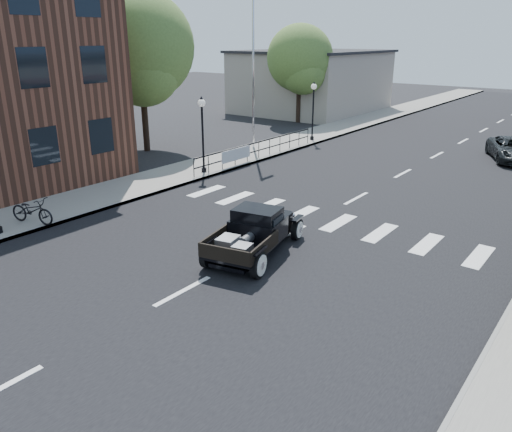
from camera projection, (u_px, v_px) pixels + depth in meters
The scene contains 14 objects.
ground at pixel (253, 254), 15.33m from camera, with size 120.00×120.00×0.00m, color black.
road at pixel (424, 162), 26.55m from camera, with size 14.00×80.00×0.02m, color black.
road_markings at pixel (386, 183), 22.82m from camera, with size 12.00×60.00×0.06m, color silver, non-canonical shape.
sidewalk_left at pixel (291, 142), 31.38m from camera, with size 3.00×80.00×0.15m, color gray.
low_building_left at pixel (312, 82), 43.99m from camera, with size 10.00×12.00×5.00m, color gray.
railing at pixel (259, 148), 26.76m from camera, with size 0.08×10.00×1.00m, color black, non-canonical shape.
banner at pixel (236, 159), 25.28m from camera, with size 0.04×2.20×0.60m, color silver, non-canonical shape.
lamp_post_b at pixel (203, 135), 23.50m from camera, with size 0.36×0.36×3.58m, color black, non-canonical shape.
lamp_post_c at pixel (313, 111), 30.98m from camera, with size 0.36×0.36×3.58m, color black, non-canonical shape.
flagpole at pixel (253, 50), 27.66m from camera, with size 0.12×0.12×10.87m, color silver.
big_tree_near at pixel (142, 73), 27.80m from camera, with size 6.00×6.00×8.81m, color #4A672C, non-canonical shape.
big_tree_far at pixel (299, 74), 37.69m from camera, with size 4.95×4.95×7.27m, color #4A672C, non-canonical shape.
hotrod_pickup at pixel (255, 232), 15.16m from camera, with size 1.95×4.18×1.45m, color black, non-canonical shape.
motorcycle at pixel (32, 210), 17.33m from camera, with size 0.62×1.78×0.94m, color black.
Camera 1 is at (8.58, -11.09, 6.32)m, focal length 35.00 mm.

